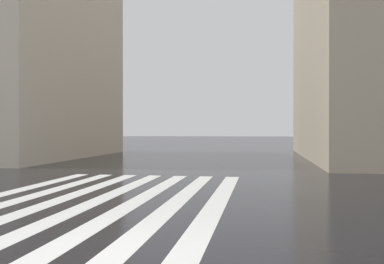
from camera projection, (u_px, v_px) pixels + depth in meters
ground_plane at (96, 256)px, 6.09m from camera, size 220.00×220.00×0.00m
zebra_crossing at (90, 204)px, 10.32m from camera, size 13.00×6.50×0.01m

